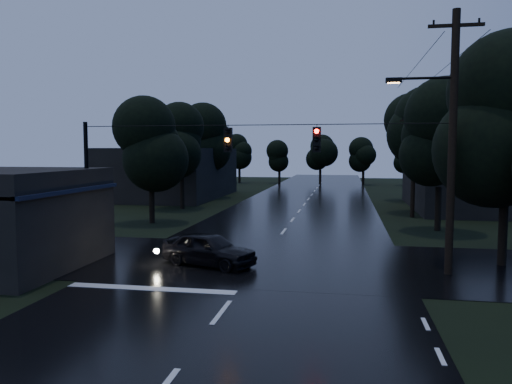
% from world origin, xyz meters
% --- Properties ---
extents(main_road, '(12.00, 120.00, 0.02)m').
position_xyz_m(main_road, '(0.00, 30.00, 0.00)').
color(main_road, black).
rests_on(main_road, ground).
extents(cross_street, '(60.00, 9.00, 0.02)m').
position_xyz_m(cross_street, '(0.00, 12.00, 0.00)').
color(cross_street, black).
rests_on(cross_street, ground).
extents(building_far_right, '(10.00, 14.00, 4.40)m').
position_xyz_m(building_far_right, '(14.00, 34.00, 2.20)').
color(building_far_right, black).
rests_on(building_far_right, ground).
extents(building_far_left, '(10.00, 16.00, 5.00)m').
position_xyz_m(building_far_left, '(-14.00, 40.00, 2.50)').
color(building_far_left, black).
rests_on(building_far_left, ground).
extents(utility_pole_main, '(3.50, 0.30, 10.00)m').
position_xyz_m(utility_pole_main, '(7.41, 11.00, 5.26)').
color(utility_pole_main, black).
rests_on(utility_pole_main, ground).
extents(utility_pole_far, '(2.00, 0.30, 7.50)m').
position_xyz_m(utility_pole_far, '(8.30, 28.00, 3.88)').
color(utility_pole_far, black).
rests_on(utility_pole_far, ground).
extents(anchor_pole_left, '(0.18, 0.18, 6.00)m').
position_xyz_m(anchor_pole_left, '(-7.50, 11.00, 3.00)').
color(anchor_pole_left, black).
rests_on(anchor_pole_left, ground).
extents(span_signals, '(15.00, 0.37, 1.12)m').
position_xyz_m(span_signals, '(0.56, 10.99, 5.24)').
color(span_signals, black).
rests_on(span_signals, ground).
extents(tree_corner_near, '(4.48, 4.48, 9.44)m').
position_xyz_m(tree_corner_near, '(10.00, 13.00, 5.99)').
color(tree_corner_near, black).
rests_on(tree_corner_near, ground).
extents(tree_left_a, '(3.92, 3.92, 8.26)m').
position_xyz_m(tree_left_a, '(-9.00, 22.00, 5.24)').
color(tree_left_a, black).
rests_on(tree_left_a, ground).
extents(tree_left_b, '(4.20, 4.20, 8.85)m').
position_xyz_m(tree_left_b, '(-9.60, 30.00, 5.62)').
color(tree_left_b, black).
rests_on(tree_left_b, ground).
extents(tree_left_c, '(4.48, 4.48, 9.44)m').
position_xyz_m(tree_left_c, '(-10.20, 40.00, 5.99)').
color(tree_left_c, black).
rests_on(tree_left_c, ground).
extents(tree_right_a, '(4.20, 4.20, 8.85)m').
position_xyz_m(tree_right_a, '(9.00, 22.00, 5.62)').
color(tree_right_a, black).
rests_on(tree_right_a, ground).
extents(tree_right_b, '(4.48, 4.48, 9.44)m').
position_xyz_m(tree_right_b, '(9.60, 30.00, 5.99)').
color(tree_right_b, black).
rests_on(tree_right_b, ground).
extents(tree_right_c, '(4.76, 4.76, 10.03)m').
position_xyz_m(tree_right_c, '(10.20, 40.00, 6.37)').
color(tree_right_c, black).
rests_on(tree_right_c, ground).
extents(car, '(4.42, 2.96, 1.40)m').
position_xyz_m(car, '(-2.00, 10.80, 0.70)').
color(car, black).
rests_on(car, ground).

